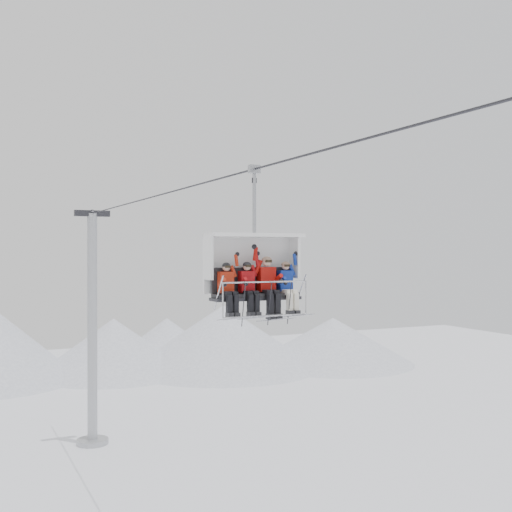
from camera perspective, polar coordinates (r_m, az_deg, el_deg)
name	(u,v)px	position (r m, az deg, el deg)	size (l,w,h in m)	color
ridgeline	(27,349)	(58.25, -19.70, -7.79)	(72.00, 21.00, 7.00)	white
lift_tower_right	(92,344)	(38.40, -14.34, -7.59)	(2.00, 1.80, 13.48)	#A1A3A8
haul_cable	(256,169)	(17.11, 0.00, 7.77)	(0.06, 0.06, 50.00)	#2A2A2E
chairlift_carrier	(252,266)	(17.19, -0.34, -0.87)	(2.60, 1.17, 3.98)	black
skier_far_left	(228,287)	(16.57, -2.54, -2.81)	(0.38, 1.69, 1.51)	red
skier_center_left	(248,287)	(16.81, -0.69, -2.74)	(0.38, 1.69, 1.53)	#AA0D10
skier_center_right	(268,284)	(17.07, 1.07, -2.48)	(0.45, 1.69, 1.75)	#AB100A
skier_far_right	(287,286)	(17.32, 2.77, -2.65)	(0.38, 1.69, 1.54)	#13309E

